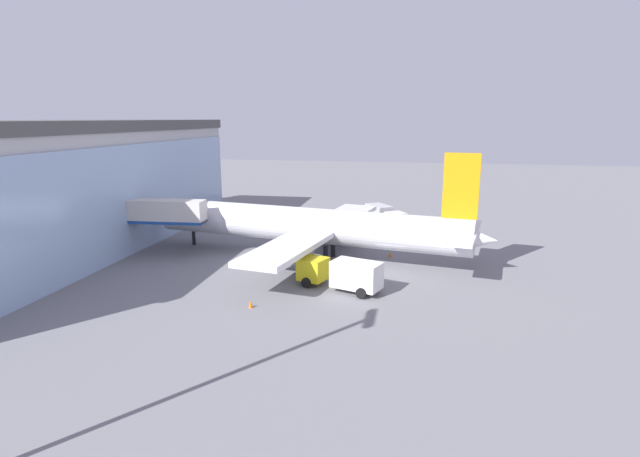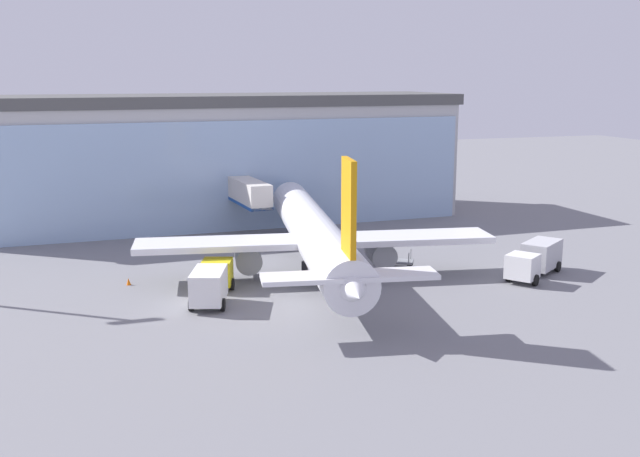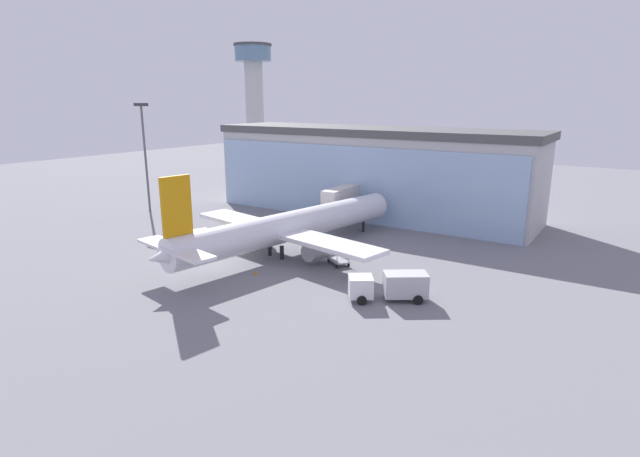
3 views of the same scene
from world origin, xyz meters
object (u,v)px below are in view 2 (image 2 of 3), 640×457
Objects in this scene: fuel_truck at (536,258)px; safety_cone_wingtip at (129,282)px; jet_bridge at (241,190)px; baggage_cart at (397,262)px; safety_cone_nose at (371,296)px; catering_truck at (212,281)px; airplane at (314,234)px.

safety_cone_wingtip is (-31.77, 7.76, -1.19)m from fuel_truck.
jet_bridge reaches higher than fuel_truck.
jet_bridge is at bearing 149.57° from baggage_cart.
safety_cone_nose is at bearing -29.95° from safety_cone_wingtip.
safety_cone_wingtip is at bearing 138.03° from jet_bridge.
baggage_cart reaches higher than safety_cone_wingtip.
fuel_truck is at bearing -0.46° from baggage_cart.
fuel_truck is 13.13× the size of safety_cone_wingtip.
catering_truck is at bearing -48.79° from safety_cone_wingtip.
jet_bridge is 1.78× the size of catering_truck.
safety_cone_wingtip is (-5.44, 6.22, -1.19)m from catering_truck.
airplane is at bearing -149.01° from baggage_cart.
catering_truck is at bearing -38.79° from fuel_truck.
catering_truck reaches higher than safety_cone_wingtip.
safety_cone_wingtip is (-12.79, -16.45, -4.19)m from jet_bridge.
baggage_cart is at bearing -4.21° from safety_cone_wingtip.
airplane is 18.16m from fuel_truck.
fuel_truck reaches higher than safety_cone_nose.
airplane is 11.59× the size of baggage_cart.
fuel_truck is 2.24× the size of baggage_cart.
safety_cone_wingtip is at bearing -49.16° from fuel_truck.
airplane is at bearing 102.22° from safety_cone_nose.
airplane is (2.05, -17.94, -1.12)m from jet_bridge.
safety_cone_nose is (11.14, -3.34, -1.19)m from catering_truck.
jet_bridge is 4.22× the size of baggage_cart.
airplane reaches higher than safety_cone_nose.
baggage_cart is at bearing 54.76° from safety_cone_nose.
catering_truck is 17.38m from baggage_cart.
catering_truck is at bearing 157.93° from jet_bridge.
safety_cone_wingtip is at bearing 60.23° from catering_truck.
safety_cone_wingtip is (-22.18, 1.63, -0.23)m from baggage_cart.
catering_truck is 11.69m from safety_cone_nose.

